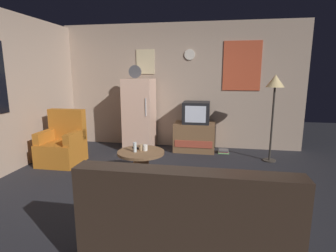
% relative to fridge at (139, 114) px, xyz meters
% --- Properties ---
extents(ground_plane, '(12.00, 12.00, 0.00)m').
position_rel_fridge_xyz_m(ground_plane, '(0.79, -2.02, -0.75)').
color(ground_plane, '#232328').
extents(wall_with_art, '(5.20, 0.12, 2.65)m').
position_rel_fridge_xyz_m(wall_with_art, '(0.80, 0.43, 0.58)').
color(wall_with_art, tan).
rests_on(wall_with_art, ground_plane).
extents(fridge, '(0.60, 0.62, 1.77)m').
position_rel_fridge_xyz_m(fridge, '(0.00, 0.00, 0.00)').
color(fridge, beige).
rests_on(fridge, ground_plane).
extents(tv_stand, '(0.84, 0.53, 0.60)m').
position_rel_fridge_xyz_m(tv_stand, '(1.17, 0.05, -0.46)').
color(tv_stand, brown).
rests_on(tv_stand, ground_plane).
extents(crt_tv, '(0.54, 0.51, 0.44)m').
position_rel_fridge_xyz_m(crt_tv, '(1.20, 0.05, 0.06)').
color(crt_tv, black).
rests_on(crt_tv, tv_stand).
extents(standing_lamp, '(0.32, 0.32, 1.59)m').
position_rel_fridge_xyz_m(standing_lamp, '(2.61, -0.38, 0.60)').
color(standing_lamp, '#332D28').
rests_on(standing_lamp, ground_plane).
extents(coffee_table, '(0.72, 0.72, 0.44)m').
position_rel_fridge_xyz_m(coffee_table, '(0.47, -1.61, -0.53)').
color(coffee_table, brown).
rests_on(coffee_table, ground_plane).
extents(wine_glass, '(0.05, 0.05, 0.15)m').
position_rel_fridge_xyz_m(wine_glass, '(0.39, -1.66, -0.24)').
color(wine_glass, silver).
rests_on(wine_glass, coffee_table).
extents(mug_ceramic_white, '(0.08, 0.08, 0.09)m').
position_rel_fridge_xyz_m(mug_ceramic_white, '(0.53, -1.56, -0.27)').
color(mug_ceramic_white, silver).
rests_on(mug_ceramic_white, coffee_table).
extents(mug_ceramic_tan, '(0.08, 0.08, 0.09)m').
position_rel_fridge_xyz_m(mug_ceramic_tan, '(0.46, -1.55, -0.27)').
color(mug_ceramic_tan, tan).
rests_on(mug_ceramic_tan, coffee_table).
extents(remote_control, '(0.16, 0.09, 0.02)m').
position_rel_fridge_xyz_m(remote_control, '(0.37, -1.48, -0.30)').
color(remote_control, black).
rests_on(remote_control, coffee_table).
extents(armchair, '(0.68, 0.68, 0.96)m').
position_rel_fridge_xyz_m(armchair, '(-1.13, -1.12, -0.42)').
color(armchair, '#B2661E').
rests_on(armchair, ground_plane).
extents(couch, '(1.70, 0.80, 0.92)m').
position_rel_fridge_xyz_m(couch, '(1.37, -3.35, -0.44)').
color(couch, '#38281E').
rests_on(couch, ground_plane).
extents(book_stack, '(0.22, 0.17, 0.08)m').
position_rel_fridge_xyz_m(book_stack, '(1.78, -0.04, -0.71)').
color(book_stack, '#7CC46B').
rests_on(book_stack, ground_plane).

